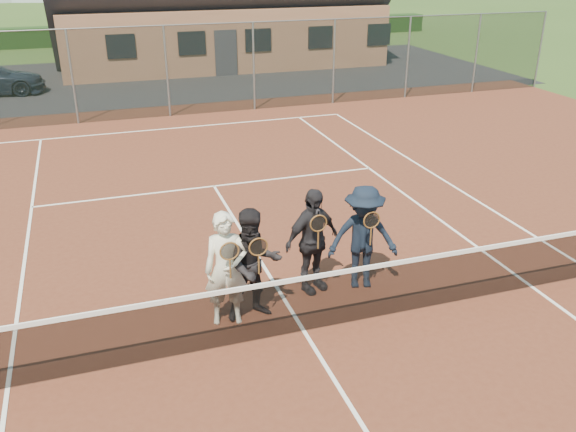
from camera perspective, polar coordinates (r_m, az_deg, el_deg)
name	(u,v)px	position (r m, az deg, el deg)	size (l,w,h in m)	color
ground	(148,81)	(27.83, -12.94, 12.25)	(220.00, 220.00, 0.00)	#2D4819
court_surface	(304,332)	(9.31, 1.49, -10.77)	(30.00, 30.00, 0.02)	#562819
tarmac_carpark	(51,87)	(27.74, -21.31, 11.22)	(40.00, 12.00, 0.01)	black
hedge_row	(124,34)	(39.57, -15.08, 16.14)	(40.00, 1.20, 1.10)	black
court_markings	(304,331)	(9.30, 1.49, -10.70)	(11.03, 23.83, 0.01)	white
tennis_net	(304,302)	(9.02, 1.53, -8.00)	(11.68, 0.08, 1.10)	slate
perimeter_fence	(167,72)	(21.20, -11.27, 13.12)	(30.07, 0.07, 3.02)	slate
player_a	(226,269)	(9.12, -5.79, -4.96)	(0.72, 0.55, 1.80)	#EAE9CF
player_b	(254,265)	(9.21, -3.20, -4.57)	(0.90, 0.71, 1.80)	black
player_c	(312,241)	(9.93, 2.26, -2.33)	(1.14, 0.76, 1.80)	black
player_d	(363,237)	(10.12, 7.05, -2.00)	(1.29, 0.94, 1.80)	black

